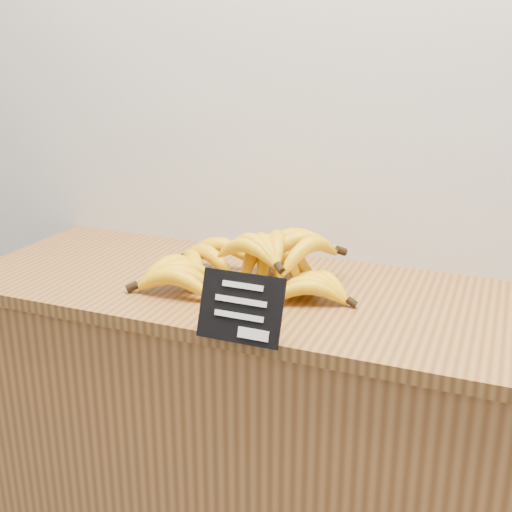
# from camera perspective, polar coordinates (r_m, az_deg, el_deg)

# --- Properties ---
(counter) EXTENTS (1.42, 0.50, 0.90)m
(counter) POSITION_cam_1_polar(r_m,az_deg,el_deg) (1.72, 0.66, -17.78)
(counter) COLOR #A96D36
(counter) RESTS_ON ground
(counter_top) EXTENTS (1.43, 0.54, 0.03)m
(counter_top) POSITION_cam_1_polar(r_m,az_deg,el_deg) (1.49, 0.72, -3.25)
(counter_top) COLOR olive
(counter_top) RESTS_ON counter
(chalkboard_sign) EXTENTS (0.17, 0.05, 0.13)m
(chalkboard_sign) POSITION_cam_1_polar(r_m,az_deg,el_deg) (1.21, -1.39, -4.64)
(chalkboard_sign) COLOR black
(chalkboard_sign) RESTS_ON counter_top
(banana_pile) EXTENTS (0.50, 0.34, 0.12)m
(banana_pile) POSITION_cam_1_polar(r_m,az_deg,el_deg) (1.48, -0.39, -0.64)
(banana_pile) COLOR yellow
(banana_pile) RESTS_ON counter_top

